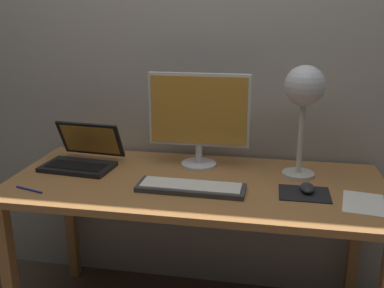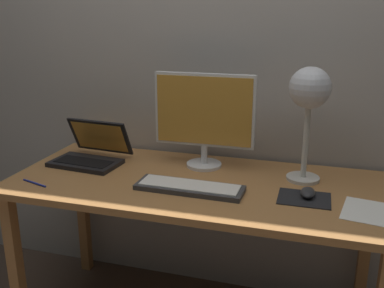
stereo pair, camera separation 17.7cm
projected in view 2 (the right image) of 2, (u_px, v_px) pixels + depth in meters
name	position (u px, v px, depth m)	size (l,w,h in m)	color
back_wall	(220.00, 41.00, 2.07)	(4.80, 0.06, 2.60)	#A8A099
desk	(196.00, 198.00, 1.89)	(1.60, 0.70, 0.74)	#A8703D
monitor	(204.00, 115.00, 1.97)	(0.46, 0.16, 0.43)	silver
keyboard_main	(189.00, 187.00, 1.77)	(0.44, 0.15, 0.03)	#38383A
laptop	(92.00, 150.00, 2.10)	(0.34, 0.30, 0.19)	black
desk_lamp	(309.00, 95.00, 1.77)	(0.17, 0.17, 0.49)	beige
mousepad	(304.00, 198.00, 1.69)	(0.20, 0.16, 0.00)	black
mouse	(308.00, 193.00, 1.70)	(0.06, 0.10, 0.03)	#28282B
paper_sheet_near_mouse	(364.00, 211.00, 1.59)	(0.15, 0.21, 0.00)	white
pen	(35.00, 183.00, 1.83)	(0.01, 0.01, 0.14)	#2633A5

